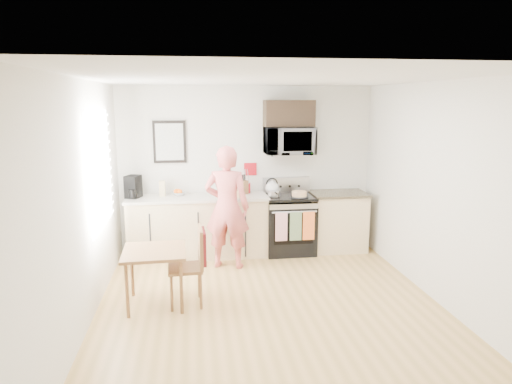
{
  "coord_description": "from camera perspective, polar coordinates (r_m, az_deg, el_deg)",
  "views": [
    {
      "loc": [
        -0.86,
        -4.85,
        2.37
      ],
      "look_at": [
        -0.04,
        1.0,
        1.19
      ],
      "focal_mm": 32.0,
      "sensor_mm": 36.0,
      "label": 1
    }
  ],
  "objects": [
    {
      "name": "wall_trivet",
      "position": [
        7.27,
        -0.72,
        2.88
      ],
      "size": [
        0.2,
        0.02,
        0.2
      ],
      "primitive_type": "cube",
      "color": "#A30D18",
      "rests_on": "back_wall"
    },
    {
      "name": "chair",
      "position": [
        5.41,
        -7.48,
        -7.86
      ],
      "size": [
        0.45,
        0.41,
        0.93
      ],
      "rotation": [
        0.0,
        0.0,
        0.04
      ],
      "color": "brown",
      "rests_on": "floor"
    },
    {
      "name": "coffee_maker",
      "position": [
        7.05,
        -15.11,
        0.56
      ],
      "size": [
        0.26,
        0.31,
        0.34
      ],
      "rotation": [
        0.0,
        0.0,
        -0.37
      ],
      "color": "black",
      "rests_on": "countertop_left"
    },
    {
      "name": "floor",
      "position": [
        5.46,
        1.91,
        -14.36
      ],
      "size": [
        4.6,
        4.6,
        0.0
      ],
      "primitive_type": "plane",
      "color": "#A47E3F",
      "rests_on": "ground"
    },
    {
      "name": "countertop_right",
      "position": [
        7.36,
        10.29,
        -0.2
      ],
      "size": [
        0.88,
        0.64,
        0.04
      ],
      "primitive_type": "cube",
      "color": "black",
      "rests_on": "cabinet_right"
    },
    {
      "name": "wall_art",
      "position": [
        7.16,
        -10.75,
        6.18
      ],
      "size": [
        0.5,
        0.04,
        0.65
      ],
      "color": "black",
      "rests_on": "back_wall"
    },
    {
      "name": "range",
      "position": [
        7.25,
        4.18,
        -4.16
      ],
      "size": [
        0.76,
        0.7,
        1.16
      ],
      "color": "black",
      "rests_on": "floor"
    },
    {
      "name": "kettle",
      "position": [
        7.12,
        2.0,
        0.57
      ],
      "size": [
        0.21,
        0.21,
        0.27
      ],
      "color": "silver",
      "rests_on": "range"
    },
    {
      "name": "countertop_left",
      "position": [
        7.0,
        -7.33,
        -0.71
      ],
      "size": [
        2.14,
        0.64,
        0.04
      ],
      "primitive_type": "cube",
      "color": "beige",
      "rests_on": "cabinet_left"
    },
    {
      "name": "pot",
      "position": [
        7.0,
        2.25,
        -0.18
      ],
      "size": [
        0.19,
        0.32,
        0.09
      ],
      "rotation": [
        0.0,
        0.0,
        0.03
      ],
      "color": "#B0B0B5",
      "rests_on": "range"
    },
    {
      "name": "left_wall",
      "position": [
        5.09,
        -20.75,
        -1.52
      ],
      "size": [
        0.04,
        4.6,
        2.6
      ],
      "primitive_type": "cube",
      "color": "silver",
      "rests_on": "floor"
    },
    {
      "name": "ceiling",
      "position": [
        4.93,
        2.12,
        14.02
      ],
      "size": [
        4.0,
        4.6,
        0.04
      ],
      "primitive_type": "cube",
      "color": "silver",
      "rests_on": "back_wall"
    },
    {
      "name": "cake",
      "position": [
        6.98,
        5.43,
        -0.29
      ],
      "size": [
        0.27,
        0.27,
        0.09
      ],
      "color": "black",
      "rests_on": "range"
    },
    {
      "name": "dining_table",
      "position": [
        5.47,
        -12.56,
        -7.88
      ],
      "size": [
        0.72,
        0.72,
        0.67
      ],
      "rotation": [
        0.0,
        0.0,
        0.03
      ],
      "color": "brown",
      "rests_on": "floor"
    },
    {
      "name": "person",
      "position": [
        6.49,
        -3.66,
        -1.93
      ],
      "size": [
        0.73,
        0.58,
        1.76
      ],
      "primitive_type": "imported",
      "rotation": [
        0.0,
        0.0,
        2.87
      ],
      "color": "#B63232",
      "rests_on": "floor"
    },
    {
      "name": "cabinet_right",
      "position": [
        7.47,
        10.16,
        -3.73
      ],
      "size": [
        0.84,
        0.6,
        0.9
      ],
      "primitive_type": "cube",
      "color": "#D2B387",
      "rests_on": "floor"
    },
    {
      "name": "bread_bag",
      "position": [
        6.9,
        -3.02,
        -0.18
      ],
      "size": [
        0.33,
        0.27,
        0.11
      ],
      "primitive_type": "cube",
      "rotation": [
        0.0,
        0.0,
        -0.52
      ],
      "color": "tan",
      "rests_on": "countertop_left"
    },
    {
      "name": "upper_cabinet",
      "position": [
        7.13,
        4.12,
        9.79
      ],
      "size": [
        0.76,
        0.35,
        0.4
      ],
      "primitive_type": "cube",
      "color": "black",
      "rests_on": "back_wall"
    },
    {
      "name": "knife_block",
      "position": [
        7.12,
        -1.59,
        0.62
      ],
      "size": [
        0.16,
        0.16,
        0.21
      ],
      "primitive_type": "cube",
      "rotation": [
        0.0,
        0.0,
        0.63
      ],
      "color": "brown",
      "rests_on": "countertop_left"
    },
    {
      "name": "back_wall",
      "position": [
        7.28,
        -1.12,
        2.89
      ],
      "size": [
        4.0,
        0.04,
        2.6
      ],
      "primitive_type": "cube",
      "color": "silver",
      "rests_on": "floor"
    },
    {
      "name": "milk_carton",
      "position": [
        7.09,
        -11.63,
        0.44
      ],
      "size": [
        0.09,
        0.09,
        0.24
      ],
      "primitive_type": "cube",
      "rotation": [
        0.0,
        0.0,
        -0.01
      ],
      "color": "tan",
      "rests_on": "countertop_left"
    },
    {
      "name": "utensil_crock",
      "position": [
        7.19,
        -1.2,
        1.1
      ],
      "size": [
        0.13,
        0.13,
        0.38
      ],
      "color": "#A30D18",
      "rests_on": "countertop_left"
    },
    {
      "name": "front_wall",
      "position": [
        2.89,
        10.05,
        -10.52
      ],
      "size": [
        4.0,
        0.04,
        2.6
      ],
      "primitive_type": "cube",
      "color": "silver",
      "rests_on": "floor"
    },
    {
      "name": "right_wall",
      "position": [
        5.73,
        22.12,
        -0.26
      ],
      "size": [
        0.04,
        4.6,
        2.6
      ],
      "primitive_type": "cube",
      "color": "silver",
      "rests_on": "floor"
    },
    {
      "name": "microwave",
      "position": [
        7.11,
        4.15,
        6.39
      ],
      "size": [
        0.76,
        0.51,
        0.42
      ],
      "primitive_type": "imported",
      "color": "#B0B0B5",
      "rests_on": "back_wall"
    },
    {
      "name": "window",
      "position": [
        5.81,
        -18.88,
        2.63
      ],
      "size": [
        0.06,
        1.4,
        1.5
      ],
      "color": "silver",
      "rests_on": "left_wall"
    },
    {
      "name": "fruit_bowl",
      "position": [
        7.12,
        -9.62,
        -0.09
      ],
      "size": [
        0.26,
        0.26,
        0.1
      ],
      "color": "silver",
      "rests_on": "countertop_left"
    },
    {
      "name": "cabinet_left",
      "position": [
        7.11,
        -7.24,
        -4.41
      ],
      "size": [
        2.1,
        0.6,
        0.9
      ],
      "primitive_type": "cube",
      "color": "#D2B387",
      "rests_on": "floor"
    }
  ]
}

